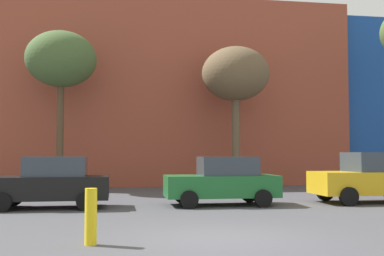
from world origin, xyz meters
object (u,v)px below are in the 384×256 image
parked_car_3 (373,177)px  bollard_yellow_0 (91,217)px  parked_car_1 (50,182)px  bare_tree_2 (61,60)px  parked_car_2 (223,181)px  bare_tree_0 (236,76)px

parked_car_3 → bollard_yellow_0: parked_car_3 is taller
parked_car_1 → bare_tree_2: bearing=-85.7°
parked_car_1 → bollard_yellow_0: 6.90m
parked_car_3 → parked_car_2: bearing=-0.0°
parked_car_1 → bollard_yellow_0: parked_car_1 is taller
parked_car_1 → bare_tree_0: 12.05m
parked_car_2 → bollard_yellow_0: (-4.22, -6.68, -0.29)m
parked_car_1 → bare_tree_0: bare_tree_0 is taller
parked_car_1 → parked_car_2: parked_car_1 is taller
parked_car_3 → bare_tree_2: bearing=-30.7°
bare_tree_0 → parked_car_3: bearing=-64.9°
parked_car_3 → bare_tree_2: bare_tree_2 is taller
parked_car_3 → bare_tree_0: bearing=-64.9°
parked_car_1 → bare_tree_2: 9.11m
bare_tree_0 → bare_tree_2: size_ratio=0.94×
parked_car_2 → bare_tree_2: bare_tree_2 is taller
bare_tree_2 → parked_car_1: bearing=-85.7°
bare_tree_2 → parked_car_3: bearing=-30.7°
parked_car_3 → bollard_yellow_0: size_ratio=3.83×
parked_car_2 → bare_tree_0: bare_tree_0 is taller
parked_car_2 → bollard_yellow_0: 7.91m
parked_car_1 → parked_car_3: 11.63m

